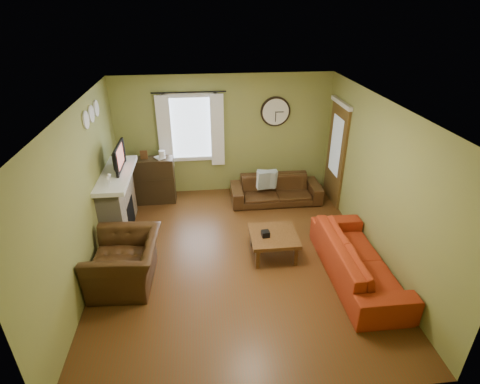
{
  "coord_description": "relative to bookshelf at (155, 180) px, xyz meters",
  "views": [
    {
      "loc": [
        -0.52,
        -5.13,
        3.94
      ],
      "look_at": [
        0.1,
        0.4,
        1.05
      ],
      "focal_mm": 28.0,
      "sensor_mm": 36.0,
      "label": 1
    }
  ],
  "objects": [
    {
      "name": "floor",
      "position": [
        1.53,
        -2.18,
        -0.5
      ],
      "size": [
        4.6,
        5.2,
        0.0
      ],
      "primitive_type": "cube",
      "color": "#512F14",
      "rests_on": "ground"
    },
    {
      "name": "ceiling",
      "position": [
        1.53,
        -2.18,
        2.1
      ],
      "size": [
        4.6,
        5.2,
        0.0
      ],
      "primitive_type": "cube",
      "color": "white",
      "rests_on": "ground"
    },
    {
      "name": "wall_left",
      "position": [
        -0.77,
        -2.18,
        0.8
      ],
      "size": [
        0.0,
        5.2,
        2.6
      ],
      "primitive_type": "cube",
      "color": "olive",
      "rests_on": "ground"
    },
    {
      "name": "wall_right",
      "position": [
        3.83,
        -2.18,
        0.8
      ],
      "size": [
        0.0,
        5.2,
        2.6
      ],
      "primitive_type": "cube",
      "color": "olive",
      "rests_on": "ground"
    },
    {
      "name": "wall_back",
      "position": [
        1.53,
        0.42,
        0.8
      ],
      "size": [
        4.6,
        0.0,
        2.6
      ],
      "primitive_type": "cube",
      "color": "olive",
      "rests_on": "ground"
    },
    {
      "name": "wall_front",
      "position": [
        1.53,
        -4.78,
        0.8
      ],
      "size": [
        4.6,
        0.0,
        2.6
      ],
      "primitive_type": "cube",
      "color": "olive",
      "rests_on": "ground"
    },
    {
      "name": "fireplace",
      "position": [
        -0.57,
        -1.03,
        0.05
      ],
      "size": [
        0.4,
        1.4,
        1.1
      ],
      "primitive_type": "cube",
      "color": "tan",
      "rests_on": "floor"
    },
    {
      "name": "firebox",
      "position": [
        -0.38,
        -1.03,
        -0.2
      ],
      "size": [
        0.04,
        0.6,
        0.55
      ],
      "primitive_type": "cube",
      "color": "black",
      "rests_on": "fireplace"
    },
    {
      "name": "mantel",
      "position": [
        -0.54,
        -1.03,
        0.64
      ],
      "size": [
        0.58,
        1.6,
        0.08
      ],
      "primitive_type": "cube",
      "color": "white",
      "rests_on": "fireplace"
    },
    {
      "name": "tv",
      "position": [
        -0.52,
        -0.88,
        0.86
      ],
      "size": [
        0.08,
        0.6,
        0.35
      ],
      "primitive_type": "imported",
      "rotation": [
        0.0,
        0.0,
        1.57
      ],
      "color": "black",
      "rests_on": "mantel"
    },
    {
      "name": "tv_screen",
      "position": [
        -0.44,
        -0.88,
        0.91
      ],
      "size": [
        0.02,
        0.62,
        0.36
      ],
      "primitive_type": "cube",
      "color": "#994C3F",
      "rests_on": "mantel"
    },
    {
      "name": "medallion_left",
      "position": [
        -0.75,
        -1.38,
        1.75
      ],
      "size": [
        0.28,
        0.28,
        0.03
      ],
      "primitive_type": "cylinder",
      "color": "white",
      "rests_on": "wall_left"
    },
    {
      "name": "medallion_mid",
      "position": [
        -0.75,
        -1.03,
        1.75
      ],
      "size": [
        0.28,
        0.28,
        0.03
      ],
      "primitive_type": "cylinder",
      "color": "white",
      "rests_on": "wall_left"
    },
    {
      "name": "medallion_right",
      "position": [
        -0.75,
        -0.68,
        1.75
      ],
      "size": [
        0.28,
        0.28,
        0.03
      ],
      "primitive_type": "cylinder",
      "color": "white",
      "rests_on": "wall_left"
    },
    {
      "name": "window_pane",
      "position": [
        0.83,
        0.4,
        1.0
      ],
      "size": [
        1.0,
        0.02,
        1.3
      ],
      "primitive_type": null,
      "color": "silver",
      "rests_on": "wall_back"
    },
    {
      "name": "curtain_rod",
      "position": [
        0.83,
        0.3,
        1.77
      ],
      "size": [
        0.03,
        0.03,
        1.5
      ],
      "primitive_type": "cylinder",
      "color": "black",
      "rests_on": "wall_back"
    },
    {
      "name": "curtain_left",
      "position": [
        0.28,
        0.3,
        0.95
      ],
      "size": [
        0.28,
        0.04,
        1.55
      ],
      "primitive_type": "cube",
      "color": "white",
      "rests_on": "wall_back"
    },
    {
      "name": "curtain_right",
      "position": [
        1.38,
        0.3,
        0.95
      ],
      "size": [
        0.28,
        0.04,
        1.55
      ],
      "primitive_type": "cube",
      "color": "white",
      "rests_on": "wall_back"
    },
    {
      "name": "wall_clock",
      "position": [
        2.63,
        0.37,
        1.3
      ],
      "size": [
        0.64,
        0.06,
        0.64
      ],
      "primitive_type": null,
      "color": "white",
      "rests_on": "wall_back"
    },
    {
      "name": "door",
      "position": [
        3.8,
        -0.33,
        0.55
      ],
      "size": [
        0.05,
        0.9,
        2.1
      ],
      "primitive_type": "cube",
      "color": "brown",
      "rests_on": "floor"
    },
    {
      "name": "bookshelf",
      "position": [
        0.0,
        0.0,
        0.0
      ],
      "size": [
        0.84,
        0.36,
        1.0
      ],
      "primitive_type": null,
      "color": "black",
      "rests_on": "floor"
    },
    {
      "name": "book",
      "position": [
        0.08,
        -0.04,
        0.46
      ],
      "size": [
        0.27,
        0.28,
        0.02
      ],
      "primitive_type": "imported",
      "rotation": [
        0.0,
        0.0,
        0.6
      ],
      "color": "#503116",
      "rests_on": "bookshelf"
    },
    {
      "name": "sofa_brown",
      "position": [
        2.57,
        -0.29,
        -0.22
      ],
      "size": [
        1.91,
        0.75,
        0.56
      ],
      "primitive_type": "imported",
      "color": "#35200E",
      "rests_on": "floor"
    },
    {
      "name": "pillow_left",
      "position": [
        2.35,
        -0.31,
        0.05
      ],
      "size": [
        0.42,
        0.22,
        0.4
      ],
      "primitive_type": "cube",
      "rotation": [
        0.0,
        0.0,
        -0.25
      ],
      "color": "#8B9897",
      "rests_on": "sofa_brown"
    },
    {
      "name": "pillow_right",
      "position": [
        2.36,
        -0.33,
        0.05
      ],
      "size": [
        0.43,
        0.18,
        0.42
      ],
      "primitive_type": "cube",
      "rotation": [
        0.0,
        0.0,
        0.14
      ],
      "color": "#8B9897",
      "rests_on": "sofa_brown"
    },
    {
      "name": "sofa_red",
      "position": [
        3.36,
        -2.87,
        -0.17
      ],
      "size": [
        0.88,
        2.25,
        0.66
      ],
      "primitive_type": "imported",
      "rotation": [
        0.0,
        0.0,
        1.57
      ],
      "color": "maroon",
      "rests_on": "floor"
    },
    {
      "name": "armchair",
      "position": [
        -0.22,
        -2.59,
        -0.12
      ],
      "size": [
        1.07,
        1.2,
        0.75
      ],
      "primitive_type": "imported",
      "rotation": [
        0.0,
        0.0,
        -1.62
      ],
      "color": "#35200E",
      "rests_on": "floor"
    },
    {
      "name": "coffee_table",
      "position": [
        2.15,
        -2.18,
        -0.29
      ],
      "size": [
        0.79,
        0.79,
        0.42
      ],
      "primitive_type": null,
      "rotation": [
        0.0,
        0.0,
        -0.0
      ],
      "color": "#503116",
      "rests_on": "floor"
    },
    {
      "name": "tissue_box",
      "position": [
        2.0,
        -2.21,
        -0.1
      ],
      "size": [
        0.14,
        0.14,
        0.1
      ],
      "primitive_type": "cube",
      "rotation": [
        0.0,
        0.0,
        0.09
      ],
      "color": "black",
      "rests_on": "coffee_table"
    },
    {
      "name": "wine_glass_a",
      "position": [
        -0.52,
        -1.61,
        0.77
      ],
      "size": [
        0.06,
        0.06,
        0.18
      ],
      "primitive_type": null,
      "color": "white",
      "rests_on": "mantel"
    },
    {
      "name": "wine_glass_b",
      "position": [
        -0.52,
        -1.51,
        0.78
      ],
      "size": [
        0.07,
        0.07,
        0.19
      ],
      "primitive_type": null,
      "color": "white",
      "rests_on": "mantel"
    }
  ]
}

